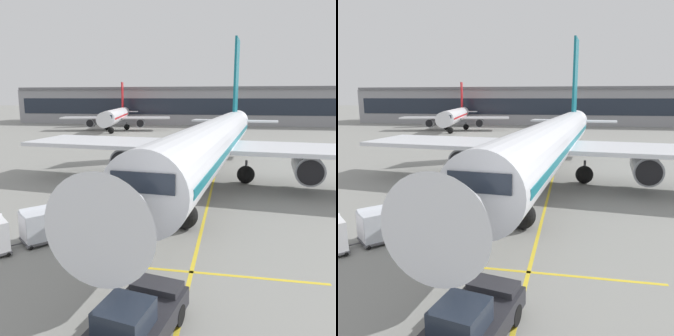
# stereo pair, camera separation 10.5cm
# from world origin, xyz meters

# --- Properties ---
(ground_plane) EXTENTS (600.00, 600.00, 0.00)m
(ground_plane) POSITION_xyz_m (0.00, 0.00, 0.00)
(ground_plane) COLOR gray
(parked_airplane) EXTENTS (36.49, 46.17, 15.68)m
(parked_airplane) POSITION_xyz_m (5.61, 12.85, 3.94)
(parked_airplane) COLOR silver
(parked_airplane) RESTS_ON ground
(belt_loader) EXTENTS (4.17, 4.84, 3.31)m
(belt_loader) POSITION_xyz_m (1.53, 2.59, 0.91)
(belt_loader) COLOR silver
(belt_loader) RESTS_ON ground
(baggage_cart_lead) EXTENTS (2.53, 2.57, 1.91)m
(baggage_cart_lead) POSITION_xyz_m (-1.20, -0.27, 1.00)
(baggage_cart_lead) COLOR #515156
(baggage_cart_lead) RESTS_ON ground
(baggage_cart_second) EXTENTS (2.53, 2.57, 1.91)m
(baggage_cart_second) POSITION_xyz_m (-3.03, -2.23, 1.00)
(baggage_cart_second) COLOR #515156
(baggage_cart_second) RESTS_ON ground
(pushback_tug) EXTENTS (2.91, 4.72, 1.83)m
(pushback_tug) POSITION_xyz_m (4.33, -9.17, 0.83)
(pushback_tug) COLOR #232328
(pushback_tug) RESTS_ON ground
(ground_crew_by_loader) EXTENTS (0.54, 0.37, 1.74)m
(ground_crew_by_loader) POSITION_xyz_m (-0.80, -0.72, 1.00)
(ground_crew_by_loader) COLOR #333847
(ground_crew_by_loader) RESTS_ON ground
(ground_crew_by_carts) EXTENTS (0.56, 0.31, 1.74)m
(ground_crew_by_carts) POSITION_xyz_m (0.32, -1.21, 1.00)
(ground_crew_by_carts) COLOR black
(ground_crew_by_carts) RESTS_ON ground
(ground_crew_marshaller) EXTENTS (0.32, 0.56, 1.74)m
(ground_crew_marshaller) POSITION_xyz_m (0.36, 1.06, 1.00)
(ground_crew_marshaller) COLOR #514C42
(ground_crew_marshaller) RESTS_ON ground
(ground_crew_wingwalker) EXTENTS (0.37, 0.53, 1.74)m
(ground_crew_wingwalker) POSITION_xyz_m (-0.27, 2.14, 1.00)
(ground_crew_wingwalker) COLOR #333847
(ground_crew_wingwalker) RESTS_ON ground
(safety_cone_engine_keepout) EXTENTS (0.58, 0.58, 0.66)m
(safety_cone_engine_keepout) POSITION_xyz_m (-1.61, 9.92, 0.32)
(safety_cone_engine_keepout) COLOR black
(safety_cone_engine_keepout) RESTS_ON ground
(apron_guidance_line_lead_in) EXTENTS (0.20, 110.00, 0.01)m
(apron_guidance_line_lead_in) POSITION_xyz_m (5.54, 12.01, 0.00)
(apron_guidance_line_lead_in) COLOR yellow
(apron_guidance_line_lead_in) RESTS_ON ground
(apron_guidance_line_stop_bar) EXTENTS (12.00, 0.20, 0.01)m
(apron_guidance_line_stop_bar) POSITION_xyz_m (5.53, -4.13, 0.00)
(apron_guidance_line_stop_bar) COLOR yellow
(apron_guidance_line_stop_bar) RESTS_ON ground
(terminal_building) EXTENTS (121.25, 22.54, 10.79)m
(terminal_building) POSITION_xyz_m (2.45, 91.15, 5.34)
(terminal_building) COLOR #939399
(terminal_building) RESTS_ON ground
(distant_airplane) EXTENTS (26.52, 34.42, 11.95)m
(distant_airplane) POSITION_xyz_m (-20.71, 62.51, 3.39)
(distant_airplane) COLOR white
(distant_airplane) RESTS_ON ground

